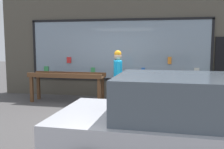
{
  "coord_description": "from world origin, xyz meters",
  "views": [
    {
      "loc": [
        1.35,
        -6.36,
        1.81
      ],
      "look_at": [
        0.09,
        0.99,
        0.95
      ],
      "focal_mm": 40.0,
      "sensor_mm": 36.0,
      "label": 1
    }
  ],
  "objects_px": {
    "display_table_left": "(67,79)",
    "small_dog": "(129,100)",
    "person_browsing": "(118,74)",
    "display_table_right": "(156,82)",
    "parked_car": "(199,125)"
  },
  "relations": [
    {
      "from": "person_browsing",
      "to": "small_dog",
      "type": "xyz_separation_m",
      "value": [
        0.36,
        -0.18,
        -0.69
      ]
    },
    {
      "from": "display_table_left",
      "to": "small_dog",
      "type": "height_order",
      "value": "display_table_left"
    },
    {
      "from": "display_table_left",
      "to": "parked_car",
      "type": "bearing_deg",
      "value": -50.58
    },
    {
      "from": "display_table_left",
      "to": "person_browsing",
      "type": "xyz_separation_m",
      "value": [
        1.71,
        -0.45,
        0.22
      ]
    },
    {
      "from": "small_dog",
      "to": "display_table_right",
      "type": "bearing_deg",
      "value": -32.06
    },
    {
      "from": "display_table_left",
      "to": "person_browsing",
      "type": "bearing_deg",
      "value": -14.81
    },
    {
      "from": "display_table_right",
      "to": "parked_car",
      "type": "height_order",
      "value": "parked_car"
    },
    {
      "from": "person_browsing",
      "to": "display_table_left",
      "type": "bearing_deg",
      "value": 62.92
    },
    {
      "from": "parked_car",
      "to": "display_table_right",
      "type": "bearing_deg",
      "value": 100.36
    },
    {
      "from": "display_table_left",
      "to": "display_table_right",
      "type": "relative_size",
      "value": 1.0
    },
    {
      "from": "display_table_left",
      "to": "display_table_right",
      "type": "xyz_separation_m",
      "value": [
        2.82,
        -0.0,
        -0.05
      ]
    },
    {
      "from": "display_table_left",
      "to": "small_dog",
      "type": "relative_size",
      "value": 4.41
    },
    {
      "from": "parked_car",
      "to": "small_dog",
      "type": "bearing_deg",
      "value": 113.31
    },
    {
      "from": "display_table_left",
      "to": "parked_car",
      "type": "relative_size",
      "value": 0.61
    },
    {
      "from": "display_table_right",
      "to": "small_dog",
      "type": "height_order",
      "value": "display_table_right"
    }
  ]
}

